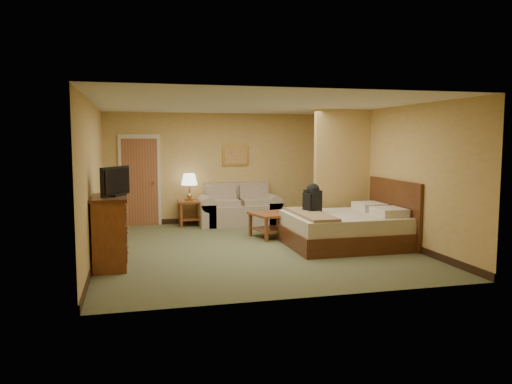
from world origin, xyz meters
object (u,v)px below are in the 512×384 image
object	(u,v)px
dresser	(110,231)
bed	(350,228)
loveseat	(239,211)
coffee_table	(273,220)

from	to	relation	value
dresser	bed	bearing A→B (deg)	7.53
loveseat	bed	xyz separation A→B (m)	(1.52, -2.83, 0.02)
dresser	bed	xyz separation A→B (m)	(4.29, 0.57, -0.23)
dresser	bed	distance (m)	4.33
loveseat	coffee_table	bearing A→B (deg)	-79.33
loveseat	dresser	bearing A→B (deg)	-129.24
coffee_table	loveseat	bearing A→B (deg)	100.67
dresser	bed	world-z (taller)	bed
loveseat	coffee_table	xyz separation A→B (m)	(0.33, -1.73, 0.05)
coffee_table	bed	distance (m)	1.62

